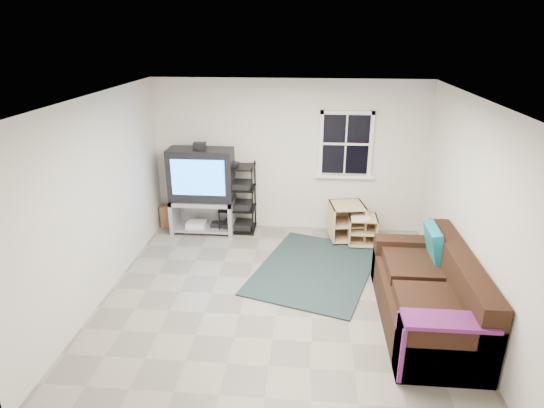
# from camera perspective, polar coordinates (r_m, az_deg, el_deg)

# --- Properties ---
(room) EXTENTS (4.60, 4.62, 4.60)m
(room) POSITION_cam_1_polar(r_m,az_deg,el_deg) (7.71, 9.21, 6.90)
(room) COLOR gray
(room) RESTS_ON ground
(tv_unit) EXTENTS (1.08, 0.54, 1.59)m
(tv_unit) POSITION_cam_1_polar(r_m,az_deg,el_deg) (7.83, -8.79, 2.53)
(tv_unit) COLOR #9F9FA7
(tv_unit) RESTS_ON ground
(av_rack) EXTENTS (0.61, 0.45, 1.23)m
(av_rack) POSITION_cam_1_polar(r_m,az_deg,el_deg) (7.87, -4.37, 0.20)
(av_rack) COLOR black
(av_rack) RESTS_ON ground
(side_table_left) EXTENTS (0.62, 0.62, 0.64)m
(side_table_left) POSITION_cam_1_polar(r_m,az_deg,el_deg) (7.71, 9.25, -2.00)
(side_table_left) COLOR #D8B285
(side_table_left) RESTS_ON ground
(side_table_right) EXTENTS (0.45, 0.48, 0.52)m
(side_table_right) POSITION_cam_1_polar(r_m,az_deg,el_deg) (7.59, 11.23, -2.96)
(side_table_right) COLOR #D8B285
(side_table_right) RESTS_ON ground
(sofa) EXTENTS (0.98, 2.20, 1.01)m
(sofa) POSITION_cam_1_polar(r_m,az_deg,el_deg) (5.81, 19.12, -11.00)
(sofa) COLOR black
(sofa) RESTS_ON ground
(shag_rug) EXTENTS (2.12, 2.51, 0.03)m
(shag_rug) POSITION_cam_1_polar(r_m,az_deg,el_deg) (6.82, 5.38, -8.14)
(shag_rug) COLOR black
(shag_rug) RESTS_ON ground
(paper_bag) EXTENTS (0.32, 0.27, 0.39)m
(paper_bag) POSITION_cam_1_polar(r_m,az_deg,el_deg) (8.39, -13.00, -1.44)
(paper_bag) COLOR #9D6846
(paper_bag) RESTS_ON ground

